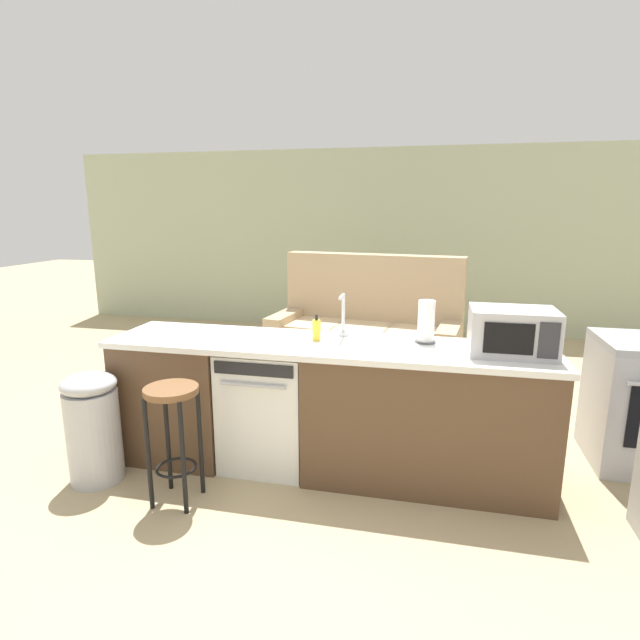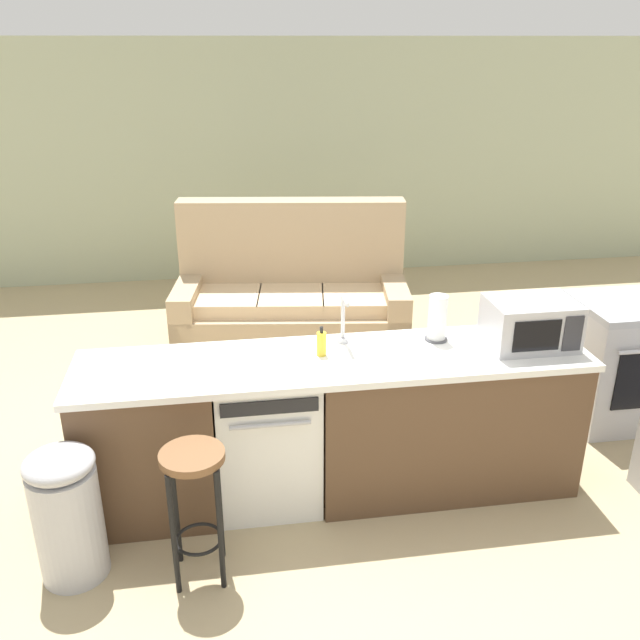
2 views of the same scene
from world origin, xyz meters
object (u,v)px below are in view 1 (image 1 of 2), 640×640
Objects in this scene: couch at (367,335)px; microwave at (512,332)px; paper_towel_roll at (426,322)px; soap_bottle at (317,330)px; dishwasher at (269,405)px; bar_stool at (173,420)px; trash_bin at (93,426)px.

microwave is at bearing -62.36° from couch.
paper_towel_roll is 0.13× the size of couch.
paper_towel_roll reaches higher than soap_bottle.
microwave reaches higher than dishwasher.
bar_stool and trash_bin have the same top height.
paper_towel_roll is (-0.51, 0.16, -0.00)m from microwave.
bar_stool is (-1.45, -0.75, -0.50)m from paper_towel_roll.
dishwasher is 0.73m from bar_stool.
trash_bin is (-2.09, -0.64, -0.66)m from paper_towel_roll.
soap_bottle is 1.59m from trash_bin.
soap_bottle is at bearing -171.41° from paper_towel_roll.
microwave is 2.84× the size of soap_bottle.
couch is (0.40, 2.21, -0.03)m from dishwasher.
soap_bottle is 0.24× the size of trash_bin.
bar_stool is 0.35× the size of couch.
couch reaches higher than soap_bottle.
microwave is 2.11m from bar_stool.
paper_towel_roll is 1.60× the size of soap_bottle.
trash_bin is at bearing -154.92° from dishwasher.
trash_bin is 0.35× the size of couch.
soap_bottle is 2.24m from couch.
bar_stool is at bearing -163.07° from microwave.
microwave is 0.54m from paper_towel_roll.
dishwasher reaches higher than bar_stool.
bar_stool is at bearing -152.52° from paper_towel_roll.
trash_bin is 3.06m from couch.
dishwasher is 4.77× the size of soap_bottle.
microwave reaches higher than soap_bottle.
microwave is 1.77× the size of paper_towel_roll.
paper_towel_roll is (1.05, 0.15, 0.62)m from dishwasher.
dishwasher is 2.98× the size of paper_towel_roll.
couch is at bearing 79.76° from dishwasher.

